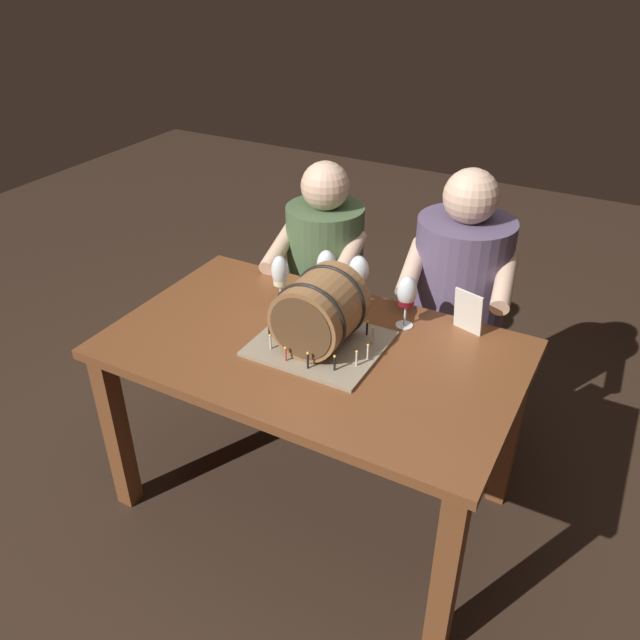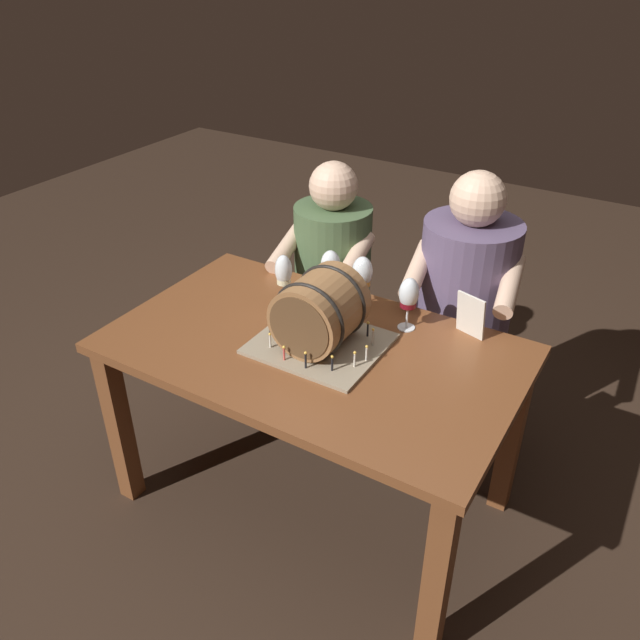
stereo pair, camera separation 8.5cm
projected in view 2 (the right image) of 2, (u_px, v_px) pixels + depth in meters
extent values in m
plane|color=#332319|center=(314.00, 497.00, 2.57)|extent=(8.00, 8.00, 0.00)
cube|color=brown|center=(313.00, 349.00, 2.19)|extent=(1.40, 0.83, 0.03)
cube|color=brown|center=(119.00, 426.00, 2.41)|extent=(0.07, 0.07, 0.70)
cube|color=brown|center=(437.00, 579.00, 1.84)|extent=(0.07, 0.07, 0.70)
cube|color=brown|center=(236.00, 337.00, 2.92)|extent=(0.07, 0.07, 0.70)
cube|color=brown|center=(511.00, 436.00, 2.36)|extent=(0.07, 0.07, 0.70)
cube|color=gray|center=(320.00, 344.00, 2.18)|extent=(0.42, 0.38, 0.01)
cylinder|color=olive|center=(320.00, 311.00, 2.11)|extent=(0.25, 0.26, 0.25)
cylinder|color=brown|center=(299.00, 329.00, 2.01)|extent=(0.22, 0.00, 0.22)
cylinder|color=brown|center=(340.00, 294.00, 2.20)|extent=(0.22, 0.00, 0.22)
torus|color=black|center=(308.00, 320.00, 2.06)|extent=(0.27, 0.01, 0.27)
torus|color=black|center=(331.00, 301.00, 2.16)|extent=(0.27, 0.01, 0.27)
cylinder|color=silver|center=(366.00, 355.00, 2.07)|extent=(0.01, 0.01, 0.05)
sphere|color=#F9C64C|center=(366.00, 347.00, 2.05)|extent=(0.01, 0.01, 0.01)
cylinder|color=silver|center=(373.00, 338.00, 2.15)|extent=(0.01, 0.01, 0.06)
sphere|color=#F9C64C|center=(373.00, 329.00, 2.13)|extent=(0.01, 0.01, 0.01)
cylinder|color=black|center=(368.00, 330.00, 2.19)|extent=(0.01, 0.01, 0.05)
sphere|color=#F9C64C|center=(368.00, 323.00, 2.18)|extent=(0.01, 0.01, 0.01)
cylinder|color=silver|center=(347.00, 318.00, 2.27)|extent=(0.01, 0.01, 0.05)
sphere|color=#F9C64C|center=(347.00, 310.00, 2.25)|extent=(0.01, 0.01, 0.01)
cylinder|color=#D64C47|center=(327.00, 313.00, 2.29)|extent=(0.01, 0.01, 0.05)
sphere|color=#F9C64C|center=(328.00, 305.00, 2.28)|extent=(0.01, 0.01, 0.01)
cylinder|color=#EAD666|center=(304.00, 312.00, 2.30)|extent=(0.01, 0.01, 0.05)
sphere|color=#F9C64C|center=(304.00, 305.00, 2.28)|extent=(0.01, 0.01, 0.01)
cylinder|color=#EAD666|center=(279.00, 317.00, 2.26)|extent=(0.01, 0.01, 0.06)
sphere|color=#F9C64C|center=(279.00, 309.00, 2.24)|extent=(0.01, 0.01, 0.01)
cylinder|color=black|center=(270.00, 327.00, 2.21)|extent=(0.01, 0.01, 0.04)
sphere|color=#F9C64C|center=(270.00, 320.00, 2.20)|extent=(0.01, 0.01, 0.01)
cylinder|color=silver|center=(270.00, 341.00, 2.14)|extent=(0.01, 0.01, 0.05)
sphere|color=#F9C64C|center=(270.00, 334.00, 2.12)|extent=(0.01, 0.01, 0.01)
cylinder|color=#D64C47|center=(284.00, 354.00, 2.08)|extent=(0.01, 0.01, 0.04)
sphere|color=#F9C64C|center=(284.00, 347.00, 2.06)|extent=(0.01, 0.01, 0.01)
cylinder|color=black|center=(306.00, 361.00, 2.04)|extent=(0.01, 0.01, 0.05)
sphere|color=#F9C64C|center=(306.00, 353.00, 2.02)|extent=(0.01, 0.01, 0.01)
cylinder|color=black|center=(332.00, 364.00, 2.02)|extent=(0.01, 0.01, 0.05)
sphere|color=#F9C64C|center=(332.00, 357.00, 2.01)|extent=(0.01, 0.01, 0.01)
cylinder|color=silver|center=(355.00, 360.00, 2.04)|extent=(0.01, 0.01, 0.05)
sphere|color=#F9C64C|center=(355.00, 353.00, 2.03)|extent=(0.01, 0.01, 0.01)
cylinder|color=white|center=(406.00, 327.00, 2.27)|extent=(0.06, 0.06, 0.00)
cylinder|color=white|center=(407.00, 317.00, 2.25)|extent=(0.01, 0.01, 0.08)
ellipsoid|color=white|center=(409.00, 293.00, 2.20)|extent=(0.07, 0.07, 0.11)
cylinder|color=maroon|center=(408.00, 300.00, 2.21)|extent=(0.06, 0.06, 0.05)
cylinder|color=white|center=(285.00, 303.00, 2.42)|extent=(0.07, 0.07, 0.00)
cylinder|color=white|center=(284.00, 293.00, 2.40)|extent=(0.01, 0.01, 0.08)
ellipsoid|color=white|center=(283.00, 270.00, 2.35)|extent=(0.06, 0.06, 0.12)
cylinder|color=beige|center=(284.00, 278.00, 2.37)|extent=(0.05, 0.05, 0.05)
cylinder|color=white|center=(330.00, 298.00, 2.45)|extent=(0.06, 0.06, 0.00)
cylinder|color=white|center=(330.00, 288.00, 2.43)|extent=(0.01, 0.01, 0.09)
ellipsoid|color=white|center=(330.00, 264.00, 2.38)|extent=(0.07, 0.07, 0.11)
cylinder|color=pink|center=(330.00, 271.00, 2.39)|extent=(0.06, 0.06, 0.04)
cylinder|color=white|center=(361.00, 303.00, 2.42)|extent=(0.07, 0.07, 0.00)
cylinder|color=white|center=(361.00, 294.00, 2.40)|extent=(0.01, 0.01, 0.07)
ellipsoid|color=white|center=(362.00, 272.00, 2.35)|extent=(0.08, 0.08, 0.12)
cylinder|color=#C6842D|center=(362.00, 280.00, 2.37)|extent=(0.06, 0.06, 0.04)
cube|color=silver|center=(471.00, 316.00, 2.19)|extent=(0.11, 0.06, 0.16)
cube|color=#2A3A24|center=(332.00, 349.00, 3.06)|extent=(0.34, 0.32, 0.45)
cylinder|color=#47603D|center=(333.00, 260.00, 2.81)|extent=(0.38, 0.38, 0.50)
sphere|color=beige|center=(333.00, 186.00, 2.63)|extent=(0.20, 0.20, 0.20)
cylinder|color=beige|center=(355.00, 259.00, 2.60)|extent=(0.11, 0.31, 0.14)
cylinder|color=beige|center=(288.00, 246.00, 2.70)|extent=(0.11, 0.31, 0.14)
cube|color=#372D40|center=(452.00, 390.00, 2.79)|extent=(0.34, 0.32, 0.45)
cylinder|color=#5B4C6B|center=(466.00, 289.00, 2.52)|extent=(0.43, 0.43, 0.56)
sphere|color=beige|center=(478.00, 199.00, 2.33)|extent=(0.21, 0.21, 0.21)
cylinder|color=beige|center=(510.00, 285.00, 2.30)|extent=(0.12, 0.32, 0.14)
cylinder|color=beige|center=(418.00, 269.00, 2.41)|extent=(0.12, 0.32, 0.14)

